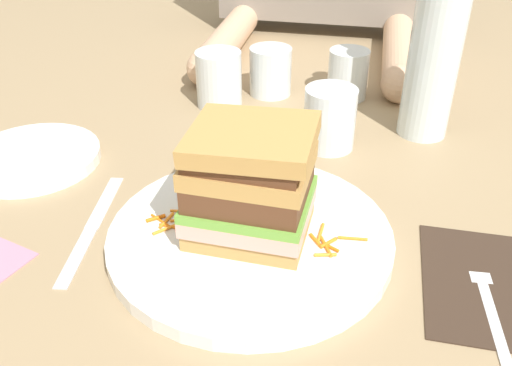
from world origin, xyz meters
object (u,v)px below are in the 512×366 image
(fork, at_px, (488,297))
(empty_tumbler_0, at_px, (219,79))
(sandwich, at_px, (250,183))
(empty_tumbler_1, at_px, (348,74))
(napkin_dark, at_px, (483,283))
(empty_tumbler_2, at_px, (270,71))
(main_plate, at_px, (250,236))
(knife, at_px, (91,229))
(juice_glass, at_px, (329,122))
(side_plate, at_px, (32,158))
(water_bottle, at_px, (437,41))

(fork, distance_m, empty_tumbler_0, 0.52)
(sandwich, distance_m, empty_tumbler_1, 0.41)
(sandwich, bearing_deg, napkin_dark, -4.20)
(fork, height_order, empty_tumbler_2, empty_tumbler_2)
(napkin_dark, distance_m, empty_tumbler_2, 0.50)
(main_plate, bearing_deg, fork, -9.61)
(knife, bearing_deg, napkin_dark, -0.37)
(empty_tumbler_2, bearing_deg, knife, -107.03)
(fork, height_order, juice_glass, juice_glass)
(fork, bearing_deg, empty_tumbler_1, 110.01)
(side_plate, bearing_deg, main_plate, -18.37)
(sandwich, bearing_deg, fork, -9.53)
(knife, height_order, water_bottle, water_bottle)
(sandwich, distance_m, empty_tumbler_0, 0.35)
(main_plate, relative_size, empty_tumbler_1, 3.82)
(sandwich, relative_size, napkin_dark, 0.76)
(main_plate, bearing_deg, water_bottle, 57.66)
(main_plate, xyz_separation_m, empty_tumbler_0, (-0.12, 0.33, 0.04))
(fork, relative_size, empty_tumbler_2, 2.15)
(empty_tumbler_0, bearing_deg, empty_tumbler_1, 20.77)
(juice_glass, bearing_deg, side_plate, -161.61)
(juice_glass, distance_m, empty_tumbler_2, 0.20)
(main_plate, height_order, empty_tumbler_2, empty_tumbler_2)
(fork, bearing_deg, juice_glass, 122.94)
(main_plate, relative_size, water_bottle, 0.99)
(empty_tumbler_0, distance_m, empty_tumbler_2, 0.09)
(water_bottle, bearing_deg, fork, -82.16)
(fork, xyz_separation_m, empty_tumbler_0, (-0.36, 0.37, 0.04))
(juice_glass, bearing_deg, sandwich, -104.52)
(empty_tumbler_0, height_order, side_plate, empty_tumbler_0)
(fork, xyz_separation_m, water_bottle, (-0.05, 0.34, 0.13))
(napkin_dark, height_order, empty_tumbler_2, empty_tumbler_2)
(main_plate, height_order, side_plate, main_plate)
(juice_glass, distance_m, water_bottle, 0.18)
(empty_tumbler_1, bearing_deg, empty_tumbler_2, -174.74)
(side_plate, bearing_deg, fork, -14.72)
(napkin_dark, relative_size, fork, 1.00)
(knife, distance_m, empty_tumbler_2, 0.43)
(knife, relative_size, juice_glass, 2.37)
(empty_tumbler_2, bearing_deg, napkin_dark, -55.23)
(juice_glass, bearing_deg, empty_tumbler_0, 151.11)
(sandwich, bearing_deg, empty_tumbler_0, 110.22)
(sandwich, relative_size, side_plate, 0.72)
(main_plate, height_order, juice_glass, juice_glass)
(empty_tumbler_0, bearing_deg, fork, -46.08)
(napkin_dark, relative_size, empty_tumbler_2, 2.15)
(juice_glass, height_order, empty_tumbler_1, juice_glass)
(knife, bearing_deg, sandwich, 4.69)
(fork, bearing_deg, empty_tumbler_2, 123.51)
(knife, bearing_deg, water_bottle, 40.60)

